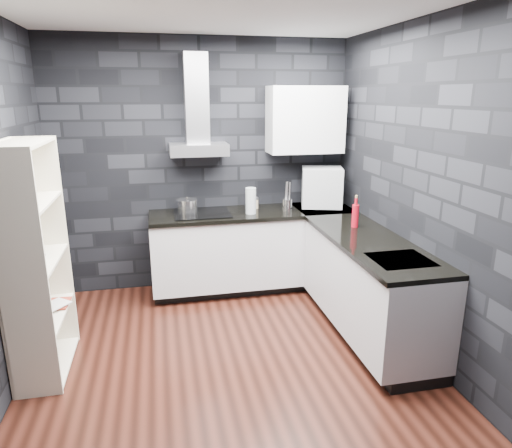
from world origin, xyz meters
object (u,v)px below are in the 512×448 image
object	(u,v)px
utensil_crock	(287,205)
red_bottle	(355,216)
glass_vase	(251,201)
storage_jar	(254,204)
appliance_garage	(322,187)
fruit_bowl	(33,260)
bookshelf	(35,262)
pot	(187,206)

from	to	relation	value
utensil_crock	red_bottle	xyz separation A→B (m)	(0.46, -0.73, 0.04)
glass_vase	storage_jar	world-z (taller)	glass_vase
storage_jar	utensil_crock	world-z (taller)	utensil_crock
appliance_garage	fruit_bowl	bearing A→B (deg)	-139.24
glass_vase	fruit_bowl	xyz separation A→B (m)	(-1.88, -1.14, -0.10)
utensil_crock	bookshelf	world-z (taller)	bookshelf
storage_jar	utensil_crock	bearing A→B (deg)	-31.16
utensil_crock	red_bottle	size ratio (longest dim) A/B	0.61
red_bottle	bookshelf	distance (m)	2.77
storage_jar	red_bottle	bearing A→B (deg)	-49.77
pot	red_bottle	distance (m)	1.74
pot	bookshelf	size ratio (longest dim) A/B	0.12
fruit_bowl	glass_vase	bearing A→B (deg)	31.26
pot	utensil_crock	world-z (taller)	pot
glass_vase	red_bottle	bearing A→B (deg)	-39.27
bookshelf	fruit_bowl	distance (m)	0.07
glass_vase	bookshelf	world-z (taller)	bookshelf
red_bottle	bookshelf	xyz separation A→B (m)	(-2.74, -0.37, -0.11)
glass_vase	utensil_crock	world-z (taller)	glass_vase
glass_vase	appliance_garage	xyz separation A→B (m)	(0.83, 0.12, 0.09)
pot	bookshelf	distance (m)	1.73
red_bottle	fruit_bowl	bearing A→B (deg)	-171.03
storage_jar	fruit_bowl	world-z (taller)	storage_jar
utensil_crock	red_bottle	world-z (taller)	red_bottle
glass_vase	appliance_garage	size ratio (longest dim) A/B	0.64
utensil_crock	storage_jar	bearing A→B (deg)	148.84
utensil_crock	glass_vase	bearing A→B (deg)	-176.98
utensil_crock	appliance_garage	bearing A→B (deg)	13.28
red_bottle	fruit_bowl	distance (m)	2.77
fruit_bowl	bookshelf	bearing A→B (deg)	90.00
utensil_crock	bookshelf	bearing A→B (deg)	-154.31
pot	red_bottle	xyz separation A→B (m)	(1.52, -0.86, 0.03)
utensil_crock	pot	bearing A→B (deg)	172.99
glass_vase	appliance_garage	bearing A→B (deg)	8.33
glass_vase	fruit_bowl	world-z (taller)	glass_vase
utensil_crock	appliance_garage	size ratio (longest dim) A/B	0.31
bookshelf	fruit_bowl	xyz separation A→B (m)	(0.00, -0.06, 0.04)
red_bottle	bookshelf	size ratio (longest dim) A/B	0.12
appliance_garage	fruit_bowl	distance (m)	2.99
glass_vase	storage_jar	xyz separation A→B (m)	(0.08, 0.22, -0.09)
pot	red_bottle	size ratio (longest dim) A/B	0.97
pot	utensil_crock	size ratio (longest dim) A/B	1.58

